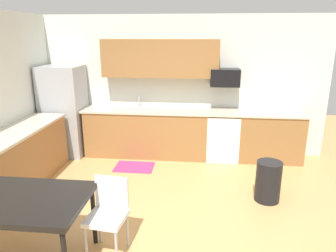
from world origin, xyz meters
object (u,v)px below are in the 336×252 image
object	(u,v)px
refrigerator	(64,111)
microwave	(225,77)
chair_near_table	(109,210)
dining_table	(18,203)
trash_bin	(268,181)
oven_range	(222,135)

from	to	relation	value
refrigerator	microwave	xyz separation A→B (m)	(3.10, 0.18, 0.68)
refrigerator	microwave	world-z (taller)	refrigerator
refrigerator	microwave	distance (m)	3.18
refrigerator	chair_near_table	xyz separation A→B (m)	(1.70, -2.84, -0.38)
refrigerator	dining_table	bearing A→B (deg)	-74.87
dining_table	chair_near_table	world-z (taller)	chair_near_table
refrigerator	dining_table	distance (m)	3.24
refrigerator	dining_table	world-z (taller)	refrigerator
chair_near_table	trash_bin	bearing A→B (deg)	33.67
oven_range	trash_bin	distance (m)	1.71
dining_table	trash_bin	world-z (taller)	dining_table
microwave	dining_table	size ratio (longest dim) A/B	0.39
microwave	dining_table	bearing A→B (deg)	-124.33
oven_range	dining_table	size ratio (longest dim) A/B	0.65
dining_table	trash_bin	xyz separation A→B (m)	(2.82, 1.60, -0.40)
oven_range	microwave	size ratio (longest dim) A/B	1.69
oven_range	trash_bin	size ratio (longest dim) A/B	1.52
chair_near_table	dining_table	bearing A→B (deg)	-161.31
refrigerator	oven_range	size ratio (longest dim) A/B	1.94
trash_bin	dining_table	bearing A→B (deg)	-150.44
refrigerator	chair_near_table	distance (m)	3.33
refrigerator	microwave	bearing A→B (deg)	3.32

